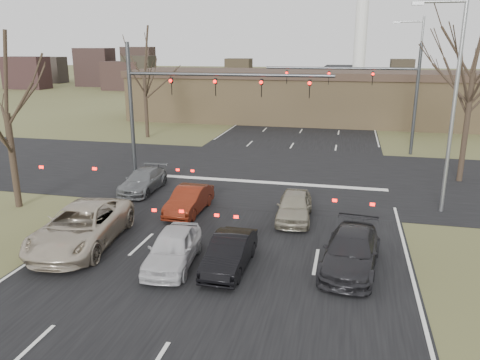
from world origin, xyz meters
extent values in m
plane|color=#4C4B28|center=(0.00, 0.00, 0.00)|extent=(360.00, 360.00, 0.00)
cube|color=black|center=(0.00, 60.00, 0.01)|extent=(14.00, 300.00, 0.02)
cube|color=black|center=(0.00, 15.00, 0.01)|extent=(200.00, 14.00, 0.02)
cube|color=olive|center=(2.00, 38.00, 2.30)|extent=(42.00, 10.00, 4.60)
cube|color=#38281E|center=(2.00, 38.00, 4.95)|extent=(42.40, 10.40, 0.70)
cylinder|color=silver|center=(6.00, 120.00, 17.00)|extent=(3.20, 3.20, 34.00)
cylinder|color=#383A3D|center=(-8.50, 13.00, 4.00)|extent=(0.24, 0.24, 8.00)
cylinder|color=#383A3D|center=(-2.50, 13.00, 6.20)|extent=(12.00, 0.18, 0.18)
imported|color=black|center=(-5.83, 13.00, 5.50)|extent=(0.16, 0.20, 1.00)
imported|color=black|center=(-3.17, 13.00, 5.50)|extent=(0.16, 0.20, 1.00)
imported|color=black|center=(-0.50, 13.00, 5.50)|extent=(0.16, 0.20, 1.00)
imported|color=black|center=(2.17, 13.00, 5.50)|extent=(0.16, 0.20, 1.00)
cylinder|color=#383A3D|center=(9.00, 23.00, 4.00)|extent=(0.24, 0.24, 8.00)
cylinder|color=#383A3D|center=(3.50, 23.00, 6.20)|extent=(11.00, 0.18, 0.18)
imported|color=black|center=(5.86, 23.00, 5.50)|extent=(0.16, 0.20, 1.00)
imported|color=black|center=(2.71, 23.00, 5.50)|extent=(0.16, 0.20, 1.00)
imported|color=black|center=(-0.43, 23.00, 5.50)|extent=(0.16, 0.20, 1.00)
cylinder|color=gray|center=(9.00, 10.00, 5.00)|extent=(0.18, 0.18, 10.00)
cylinder|color=gray|center=(8.00, 10.00, 9.60)|extent=(2.00, 0.12, 0.12)
cube|color=gray|center=(7.00, 10.00, 9.55)|extent=(0.50, 0.25, 0.15)
cylinder|color=gray|center=(9.50, 27.00, 5.00)|extent=(0.18, 0.18, 10.00)
cylinder|color=gray|center=(8.50, 27.00, 9.60)|extent=(2.00, 0.12, 0.12)
cube|color=gray|center=(7.50, 27.00, 9.55)|extent=(0.50, 0.25, 0.15)
cylinder|color=black|center=(11.00, 16.00, 3.16)|extent=(0.32, 0.32, 6.33)
cylinder|color=black|center=(-11.50, 6.00, 2.34)|extent=(0.32, 0.32, 4.68)
cylinder|color=black|center=(-13.00, 25.00, 2.61)|extent=(0.32, 0.32, 5.23)
cylinder|color=black|center=(15.00, 35.00, 2.48)|extent=(0.32, 0.32, 4.95)
imported|color=#B7AA94|center=(-5.78, 2.42, 0.81)|extent=(3.33, 6.08, 1.62)
imported|color=silver|center=(-1.58, 1.59, 0.66)|extent=(1.95, 4.03, 1.33)
imported|color=black|center=(0.50, 1.79, 0.61)|extent=(1.34, 3.71, 1.22)
imported|color=black|center=(4.74, 2.80, 0.66)|extent=(2.35, 4.74, 1.32)
imported|color=slate|center=(-6.50, 9.83, 0.59)|extent=(1.73, 4.12, 1.19)
imported|color=#5A1A0C|center=(-2.87, 7.09, 0.63)|extent=(1.43, 3.84, 1.25)
imported|color=gray|center=(2.17, 7.29, 0.65)|extent=(1.73, 3.90, 1.30)
camera|label=1|loc=(4.37, -13.09, 7.69)|focal=35.00mm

